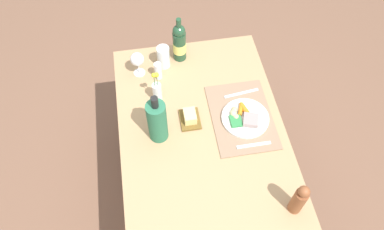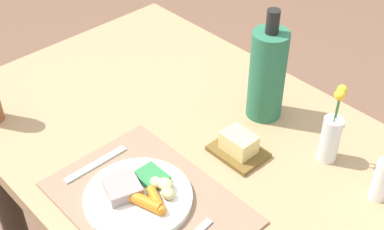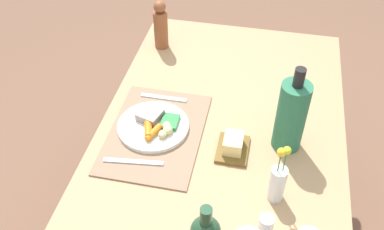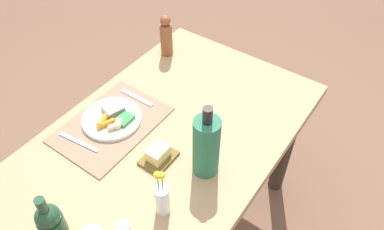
{
  "view_description": "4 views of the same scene",
  "coord_description": "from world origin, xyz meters",
  "px_view_note": "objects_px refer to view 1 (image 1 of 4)",
  "views": [
    {
      "loc": [
        -0.93,
        0.21,
        2.34
      ],
      "look_at": [
        0.09,
        0.04,
        0.8
      ],
      "focal_mm": 35.26,
      "sensor_mm": 36.0,
      "label": 1
    },
    {
      "loc": [
        0.72,
        -0.67,
        1.62
      ],
      "look_at": [
        -0.04,
        0.03,
        0.79
      ],
      "focal_mm": 49.15,
      "sensor_mm": 36.0,
      "label": 2
    },
    {
      "loc": [
        1.06,
        0.12,
        1.78
      ],
      "look_at": [
        0.05,
        -0.09,
        0.82
      ],
      "focal_mm": 40.57,
      "sensor_mm": 36.0,
      "label": 3
    },
    {
      "loc": [
        0.73,
        0.64,
        1.84
      ],
      "look_at": [
        -0.06,
        0.08,
        0.86
      ],
      "focal_mm": 34.93,
      "sensor_mm": 36.0,
      "label": 4
    }
  ],
  "objects_px": {
    "wine_bottle": "(179,43)",
    "butter_dish": "(190,117)",
    "knife": "(241,93)",
    "cooler_bottle": "(157,121)",
    "fork": "(254,145)",
    "pepper_mill": "(299,200)",
    "salt_shaker": "(158,71)",
    "dining_table": "(203,148)",
    "dinner_plate": "(245,118)",
    "wine_glass": "(137,60)",
    "water_tumbler": "(164,58)",
    "flower_vase": "(157,91)"
  },
  "relations": [
    {
      "from": "fork",
      "to": "wine_glass",
      "type": "relative_size",
      "value": 1.14
    },
    {
      "from": "flower_vase",
      "to": "wine_glass",
      "type": "bearing_deg",
      "value": 22.11
    },
    {
      "from": "salt_shaker",
      "to": "water_tumbler",
      "type": "relative_size",
      "value": 0.79
    },
    {
      "from": "knife",
      "to": "cooler_bottle",
      "type": "distance_m",
      "value": 0.51
    },
    {
      "from": "knife",
      "to": "wine_bottle",
      "type": "xyz_separation_m",
      "value": [
        0.32,
        0.28,
        0.11
      ]
    },
    {
      "from": "dinner_plate",
      "to": "fork",
      "type": "distance_m",
      "value": 0.16
    },
    {
      "from": "knife",
      "to": "pepper_mill",
      "type": "height_order",
      "value": "pepper_mill"
    },
    {
      "from": "pepper_mill",
      "to": "salt_shaker",
      "type": "bearing_deg",
      "value": 30.68
    },
    {
      "from": "dining_table",
      "to": "knife",
      "type": "bearing_deg",
      "value": -47.59
    },
    {
      "from": "fork",
      "to": "water_tumbler",
      "type": "height_order",
      "value": "water_tumbler"
    },
    {
      "from": "salt_shaker",
      "to": "cooler_bottle",
      "type": "bearing_deg",
      "value": 173.61
    },
    {
      "from": "wine_bottle",
      "to": "cooler_bottle",
      "type": "height_order",
      "value": "cooler_bottle"
    },
    {
      "from": "knife",
      "to": "cooler_bottle",
      "type": "bearing_deg",
      "value": 104.71
    },
    {
      "from": "wine_glass",
      "to": "salt_shaker",
      "type": "bearing_deg",
      "value": -114.93
    },
    {
      "from": "wine_bottle",
      "to": "pepper_mill",
      "type": "xyz_separation_m",
      "value": [
        -0.97,
        -0.36,
        -0.02
      ]
    },
    {
      "from": "salt_shaker",
      "to": "water_tumbler",
      "type": "xyz_separation_m",
      "value": [
        0.08,
        -0.04,
        0.01
      ]
    },
    {
      "from": "fork",
      "to": "cooler_bottle",
      "type": "height_order",
      "value": "cooler_bottle"
    },
    {
      "from": "flower_vase",
      "to": "butter_dish",
      "type": "relative_size",
      "value": 1.63
    },
    {
      "from": "salt_shaker",
      "to": "butter_dish",
      "type": "height_order",
      "value": "salt_shaker"
    },
    {
      "from": "fork",
      "to": "dinner_plate",
      "type": "bearing_deg",
      "value": 3.2
    },
    {
      "from": "cooler_bottle",
      "to": "water_tumbler",
      "type": "xyz_separation_m",
      "value": [
        0.45,
        -0.08,
        -0.07
      ]
    },
    {
      "from": "wine_glass",
      "to": "flower_vase",
      "type": "bearing_deg",
      "value": -157.89
    },
    {
      "from": "dining_table",
      "to": "knife",
      "type": "relative_size",
      "value": 6.8
    },
    {
      "from": "flower_vase",
      "to": "butter_dish",
      "type": "height_order",
      "value": "flower_vase"
    },
    {
      "from": "dining_table",
      "to": "fork",
      "type": "relative_size",
      "value": 7.6
    },
    {
      "from": "knife",
      "to": "wine_bottle",
      "type": "bearing_deg",
      "value": 35.11
    },
    {
      "from": "dinner_plate",
      "to": "fork",
      "type": "xyz_separation_m",
      "value": [
        -0.16,
        -0.01,
        -0.01
      ]
    },
    {
      "from": "water_tumbler",
      "to": "wine_bottle",
      "type": "bearing_deg",
      "value": -65.42
    },
    {
      "from": "dining_table",
      "to": "pepper_mill",
      "type": "xyz_separation_m",
      "value": [
        -0.43,
        -0.32,
        0.22
      ]
    },
    {
      "from": "wine_bottle",
      "to": "flower_vase",
      "type": "bearing_deg",
      "value": 150.43
    },
    {
      "from": "dinner_plate",
      "to": "salt_shaker",
      "type": "distance_m",
      "value": 0.53
    },
    {
      "from": "fork",
      "to": "cooler_bottle",
      "type": "relative_size",
      "value": 0.56
    },
    {
      "from": "wine_bottle",
      "to": "butter_dish",
      "type": "xyz_separation_m",
      "value": [
        -0.43,
        0.01,
        -0.09
      ]
    },
    {
      "from": "cooler_bottle",
      "to": "flower_vase",
      "type": "distance_m",
      "value": 0.23
    },
    {
      "from": "salt_shaker",
      "to": "butter_dish",
      "type": "distance_m",
      "value": 0.33
    },
    {
      "from": "salt_shaker",
      "to": "pepper_mill",
      "type": "distance_m",
      "value": 0.98
    },
    {
      "from": "water_tumbler",
      "to": "flower_vase",
      "type": "xyz_separation_m",
      "value": [
        -0.23,
        0.06,
        0.01
      ]
    },
    {
      "from": "cooler_bottle",
      "to": "pepper_mill",
      "type": "relative_size",
      "value": 1.46
    },
    {
      "from": "knife",
      "to": "cooler_bottle",
      "type": "height_order",
      "value": "cooler_bottle"
    },
    {
      "from": "dinner_plate",
      "to": "salt_shaker",
      "type": "height_order",
      "value": "salt_shaker"
    },
    {
      "from": "water_tumbler",
      "to": "wine_glass",
      "type": "xyz_separation_m",
      "value": [
        -0.03,
        0.14,
        0.05
      ]
    },
    {
      "from": "salt_shaker",
      "to": "cooler_bottle",
      "type": "height_order",
      "value": "cooler_bottle"
    },
    {
      "from": "dinner_plate",
      "to": "wine_bottle",
      "type": "relative_size",
      "value": 0.85
    },
    {
      "from": "wine_glass",
      "to": "butter_dish",
      "type": "height_order",
      "value": "wine_glass"
    },
    {
      "from": "dining_table",
      "to": "flower_vase",
      "type": "distance_m",
      "value": 0.38
    },
    {
      "from": "wine_bottle",
      "to": "knife",
      "type": "bearing_deg",
      "value": -138.21
    },
    {
      "from": "butter_dish",
      "to": "dining_table",
      "type": "bearing_deg",
      "value": -154.65
    },
    {
      "from": "dining_table",
      "to": "dinner_plate",
      "type": "distance_m",
      "value": 0.27
    },
    {
      "from": "wine_glass",
      "to": "pepper_mill",
      "type": "relative_size",
      "value": 0.71
    },
    {
      "from": "wine_bottle",
      "to": "wine_glass",
      "type": "distance_m",
      "value": 0.25
    }
  ]
}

